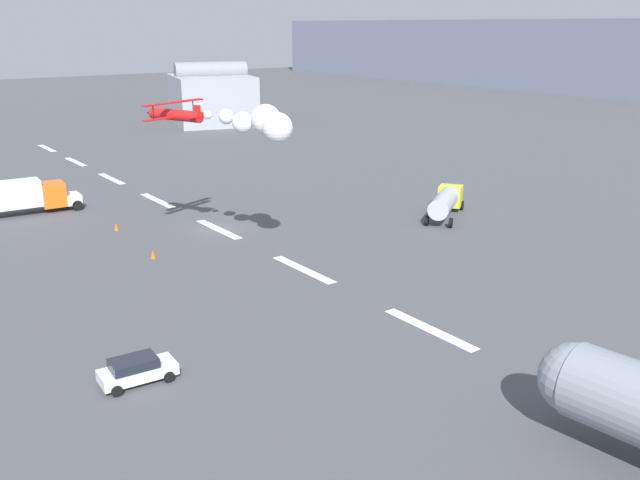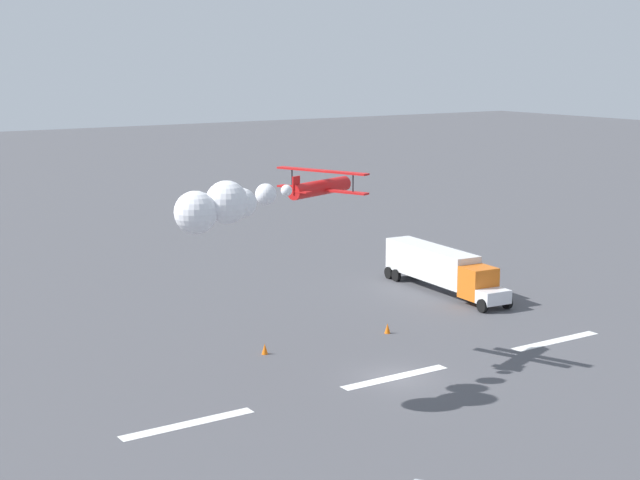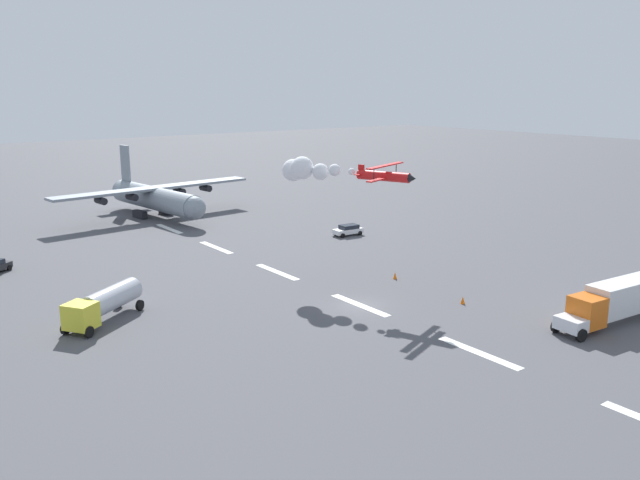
{
  "view_description": "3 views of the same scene",
  "coord_description": "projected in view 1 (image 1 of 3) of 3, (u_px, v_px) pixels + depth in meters",
  "views": [
    {
      "loc": [
        58.43,
        -30.84,
        19.34
      ],
      "look_at": [
        16.87,
        0.0,
        3.13
      ],
      "focal_mm": 38.71,
      "sensor_mm": 36.0,
      "label": 1
    },
    {
      "loc": [
        36.59,
        46.8,
        20.18
      ],
      "look_at": [
        2.49,
        -4.95,
        8.4
      ],
      "focal_mm": 54.56,
      "sensor_mm": 36.0,
      "label": 2
    },
    {
      "loc": [
        -45.94,
        39.26,
        20.53
      ],
      "look_at": [
        10.28,
        -2.89,
        4.13
      ],
      "focal_mm": 36.99,
      "sensor_mm": 36.0,
      "label": 3
    }
  ],
  "objects": [
    {
      "name": "ground_plane",
      "position": [
        218.0,
        229.0,
        68.09
      ],
      "size": [
        440.0,
        440.0,
        0.0
      ],
      "primitive_type": "plane",
      "color": "#4C4C51",
      "rests_on": "ground"
    },
    {
      "name": "runway_stripe_0",
      "position": [
        47.0,
        148.0,
        112.72
      ],
      "size": [
        8.0,
        0.9,
        0.01
      ],
      "primitive_type": "cube",
      "color": "white",
      "rests_on": "ground"
    },
    {
      "name": "runway_stripe_1",
      "position": [
        76.0,
        162.0,
        101.56
      ],
      "size": [
        8.0,
        0.9,
        0.01
      ],
      "primitive_type": "cube",
      "color": "white",
      "rests_on": "ground"
    },
    {
      "name": "runway_stripe_2",
      "position": [
        111.0,
        179.0,
        90.41
      ],
      "size": [
        8.0,
        0.9,
        0.01
      ],
      "primitive_type": "cube",
      "color": "white",
      "rests_on": "ground"
    },
    {
      "name": "runway_stripe_3",
      "position": [
        157.0,
        200.0,
        79.25
      ],
      "size": [
        8.0,
        0.9,
        0.01
      ],
      "primitive_type": "cube",
      "color": "white",
      "rests_on": "ground"
    },
    {
      "name": "runway_stripe_4",
      "position": [
        218.0,
        229.0,
        68.09
      ],
      "size": [
        8.0,
        0.9,
        0.01
      ],
      "primitive_type": "cube",
      "color": "white",
      "rests_on": "ground"
    },
    {
      "name": "runway_stripe_5",
      "position": [
        303.0,
        269.0,
        56.94
      ],
      "size": [
        8.0,
        0.9,
        0.01
      ],
      "primitive_type": "cube",
      "color": "white",
      "rests_on": "ground"
    },
    {
      "name": "runway_stripe_6",
      "position": [
        430.0,
        329.0,
        45.78
      ],
      "size": [
        8.0,
        0.9,
        0.01
      ],
      "primitive_type": "cube",
      "color": "white",
      "rests_on": "ground"
    },
    {
      "name": "runway_stripe_7",
      "position": [
        637.0,
        427.0,
        34.63
      ],
      "size": [
        8.0,
        0.9,
        0.01
      ],
      "primitive_type": "cube",
      "color": "white",
      "rests_on": "ground"
    },
    {
      "name": "stunt_biplane_red",
      "position": [
        248.0,
        121.0,
        55.68
      ],
      "size": [
        15.27,
        8.37,
        2.87
      ],
      "color": "red"
    },
    {
      "name": "semi_truck_orange",
      "position": [
        0.0,
        198.0,
        71.65
      ],
      "size": [
        4.02,
        15.07,
        3.7
      ],
      "color": "silver",
      "rests_on": "ground"
    },
    {
      "name": "fuel_tanker_truck",
      "position": [
        446.0,
        201.0,
        71.82
      ],
      "size": [
        6.9,
        8.52,
        2.9
      ],
      "color": "yellow",
      "rests_on": "ground"
    },
    {
      "name": "followme_car_yellow",
      "position": [
        137.0,
        370.0,
        38.71
      ],
      "size": [
        2.28,
        4.36,
        1.52
      ],
      "color": "white",
      "rests_on": "ground"
    },
    {
      "name": "hangar_building",
      "position": [
        212.0,
        98.0,
        139.97
      ],
      "size": [
        22.13,
        19.73,
        12.24
      ],
      "color": "#9EA3AD",
      "rests_on": "ground"
    },
    {
      "name": "traffic_cone_near",
      "position": [
        116.0,
        227.0,
        67.62
      ],
      "size": [
        0.44,
        0.44,
        0.75
      ],
      "primitive_type": "cone",
      "color": "orange",
      "rests_on": "ground"
    },
    {
      "name": "traffic_cone_far",
      "position": [
        153.0,
        254.0,
        59.53
      ],
      "size": [
        0.44,
        0.44,
        0.75
      ],
      "primitive_type": "cone",
      "color": "orange",
      "rests_on": "ground"
    }
  ]
}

